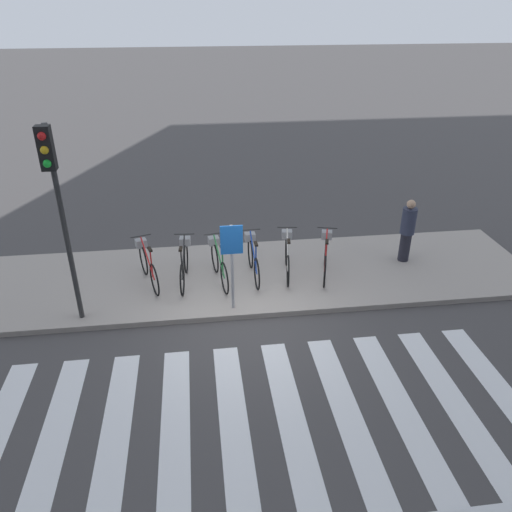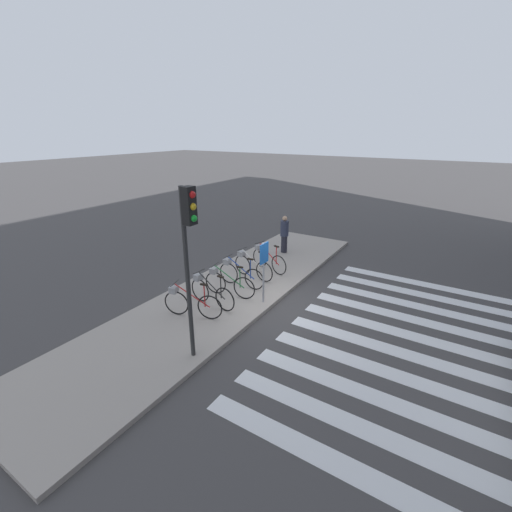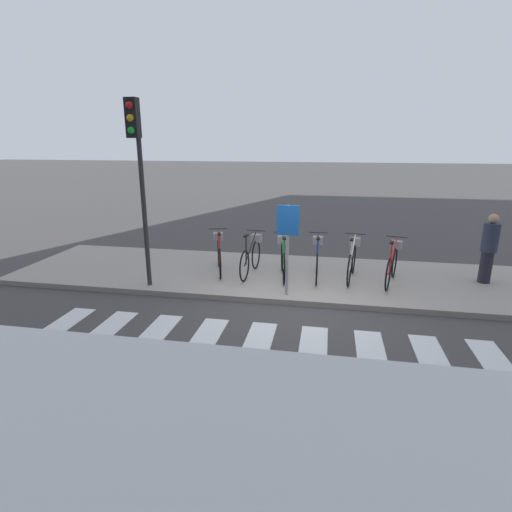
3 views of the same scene
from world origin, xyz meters
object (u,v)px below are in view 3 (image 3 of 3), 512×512
Objects in this scene: parked_bicycle_0 at (219,253)px; parked_bicycle_2 at (283,257)px; parked_bicycle_3 at (317,258)px; parked_bicycle_4 at (352,259)px; traffic_light at (138,157)px; sign_post at (288,235)px; parked_bicycle_1 at (252,255)px; parked_bicycle_5 at (392,263)px; pedestrian at (489,247)px.

parked_bicycle_0 is 0.97× the size of parked_bicycle_2.
parked_bicycle_3 is 0.80m from parked_bicycle_4.
traffic_light is at bearing -162.84° from parked_bicycle_4.
parked_bicycle_3 is 0.92× the size of sign_post.
parked_bicycle_3 is (1.55, 0.04, 0.00)m from parked_bicycle_1.
traffic_light reaches higher than parked_bicycle_2.
parked_bicycle_0 is at bearing 177.18° from parked_bicycle_1.
parked_bicycle_0 is 0.42× the size of traffic_light.
parked_bicycle_0 is 0.96× the size of parked_bicycle_3.
parked_bicycle_2 is at bearing 23.51° from traffic_light.
parked_bicycle_4 is 5.18m from traffic_light.
parked_bicycle_3 and parked_bicycle_5 have the same top height.
traffic_light is (-1.27, -1.34, 2.32)m from parked_bicycle_0.
sign_post is (1.79, -1.29, 0.82)m from parked_bicycle_0.
parked_bicycle_2 is at bearing -3.70° from parked_bicycle_0.
parked_bicycle_2 is 1.09× the size of pedestrian.
parked_bicycle_5 is at bearing -9.22° from parked_bicycle_4.
sign_post is at bearing -35.78° from parked_bicycle_0.
parked_bicycle_2 and parked_bicycle_3 have the same top height.
parked_bicycle_4 is at bearing 2.08° from parked_bicycle_3.
parked_bicycle_5 is at bearing -3.84° from parked_bicycle_3.
parked_bicycle_1 is at bearing 128.05° from sign_post.
parked_bicycle_0 is 0.97× the size of parked_bicycle_4.
traffic_light is at bearing -166.96° from parked_bicycle_5.
parked_bicycle_1 is 3.22m from parked_bicycle_5.
parked_bicycle_2 is at bearing -172.57° from parked_bicycle_3.
parked_bicycle_5 is (1.67, -0.11, 0.00)m from parked_bicycle_3.
parked_bicycle_5 is at bearing -169.30° from pedestrian.
parked_bicycle_4 is at bearing 17.16° from traffic_light.
sign_post is (0.22, -1.19, 0.82)m from parked_bicycle_2.
parked_bicycle_3 is 1.64m from sign_post.
traffic_light reaches higher than pedestrian.
parked_bicycle_4 is at bearing -175.13° from pedestrian.
sign_post is at bearing -51.95° from parked_bicycle_1.
parked_bicycle_1 is 0.44× the size of traffic_light.
traffic_light reaches higher than parked_bicycle_0.
parked_bicycle_3 is 0.44× the size of traffic_light.
traffic_light is at bearing -148.03° from parked_bicycle_1.
parked_bicycle_1 is 1.01× the size of parked_bicycle_4.
parked_bicycle_0 is 1.58m from parked_bicycle_2.
pedestrian is at bearing 2.63° from parked_bicycle_0.
parked_bicycle_3 is at bearing -177.92° from parked_bicycle_4.
parked_bicycle_1 is at bearing -176.53° from pedestrian.
parked_bicycle_4 is 0.44× the size of traffic_light.
parked_bicycle_2 is (1.58, -0.10, 0.00)m from parked_bicycle_0.
parked_bicycle_0 and parked_bicycle_1 have the same top height.
traffic_light is (-4.43, -1.37, 2.32)m from parked_bicycle_4.
parked_bicycle_2 is at bearing -4.63° from parked_bicycle_1.
traffic_light is (-7.37, -1.62, 1.96)m from pedestrian.
parked_bicycle_0 is 2.37m from parked_bicycle_3.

